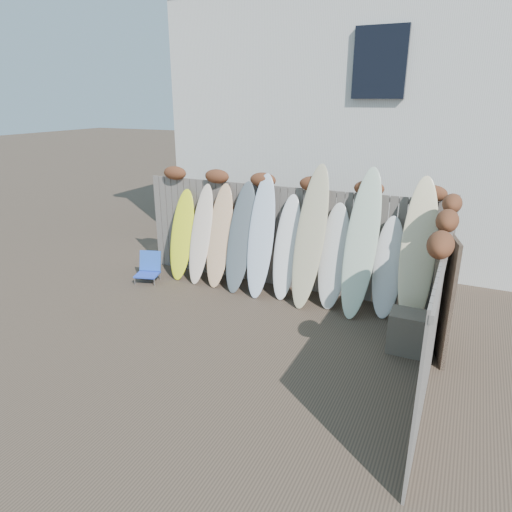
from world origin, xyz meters
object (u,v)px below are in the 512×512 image
at_px(wooden_crate, 407,332).
at_px(beach_chair, 149,268).
at_px(lattice_panel, 442,293).
at_px(surfboard_0, 182,235).

bearing_deg(wooden_crate, beach_chair, 173.20).
relative_size(lattice_panel, surfboard_0, 0.96).
bearing_deg(surfboard_0, wooden_crate, -15.85).
bearing_deg(lattice_panel, surfboard_0, 155.76).
xyz_separation_m(beach_chair, surfboard_0, (0.51, 0.52, 0.63)).
xyz_separation_m(beach_chair, lattice_panel, (5.58, -0.37, 0.63)).
bearing_deg(surfboard_0, lattice_panel, -12.15).
xyz_separation_m(lattice_panel, surfboard_0, (-5.07, 0.89, 0.00)).
xyz_separation_m(beach_chair, wooden_crate, (5.19, -0.62, 0.03)).
distance_m(wooden_crate, surfboard_0, 4.86).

